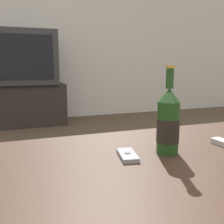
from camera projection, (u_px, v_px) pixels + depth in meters
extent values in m
cube|color=beige|center=(44.00, 21.00, 3.42)|extent=(8.00, 0.05, 2.60)
cube|color=#332116|center=(159.00, 174.00, 0.78)|extent=(1.38, 0.89, 0.04)
cube|color=#28231E|center=(26.00, 104.00, 3.22)|extent=(0.92, 0.48, 0.50)
cube|color=#2D2D2D|center=(24.00, 58.00, 3.12)|extent=(0.75, 0.56, 0.63)
cube|color=black|center=(24.00, 57.00, 2.86)|extent=(0.61, 0.01, 0.49)
cylinder|color=#1E4219|center=(168.00, 128.00, 0.90)|extent=(0.08, 0.08, 0.18)
cylinder|color=black|center=(168.00, 130.00, 0.90)|extent=(0.08, 0.08, 0.08)
cone|color=#1E4219|center=(169.00, 95.00, 0.88)|extent=(0.08, 0.08, 0.05)
cylinder|color=#1E4219|center=(170.00, 78.00, 0.87)|extent=(0.03, 0.03, 0.07)
cylinder|color=#B79333|center=(170.00, 67.00, 0.86)|extent=(0.03, 0.03, 0.01)
cube|color=gray|center=(128.00, 155.00, 0.87)|extent=(0.07, 0.13, 0.01)
cylinder|color=slate|center=(128.00, 153.00, 0.87)|extent=(0.02, 0.02, 0.00)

